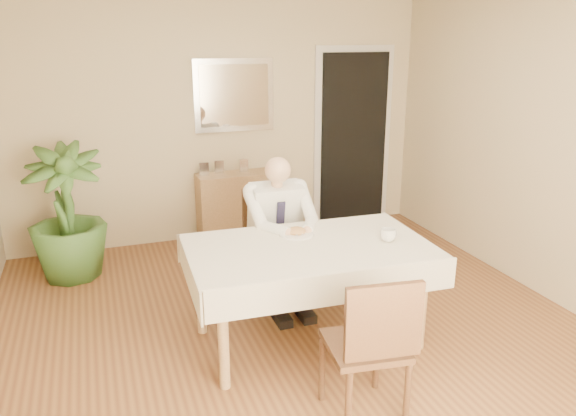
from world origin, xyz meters
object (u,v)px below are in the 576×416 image
object	(u,v)px
chair_far	(271,236)
sideboard	(241,206)
chair_near	(372,341)
seated_man	(282,227)
dining_table	(309,256)
coffee_mug	(388,235)
potted_palm	(66,213)

from	to	relation	value
chair_far	sideboard	world-z (taller)	chair_far
chair_near	seated_man	distance (m)	1.56
dining_table	chair_far	world-z (taller)	chair_far
chair_near	dining_table	bearing A→B (deg)	97.37
chair_near	seated_man	world-z (taller)	seated_man
chair_near	coffee_mug	bearing A→B (deg)	63.67
chair_far	coffee_mug	world-z (taller)	chair_far
coffee_mug	dining_table	bearing A→B (deg)	168.90
dining_table	chair_near	xyz separation A→B (m)	(0.01, -0.96, -0.15)
chair_far	sideboard	bearing A→B (deg)	89.51
dining_table	potted_palm	world-z (taller)	potted_palm
dining_table	chair_near	distance (m)	0.97
chair_far	potted_palm	size ratio (longest dim) A/B	0.73
seated_man	potted_palm	size ratio (longest dim) A/B	1.00
coffee_mug	sideboard	size ratio (longest dim) A/B	0.12
coffee_mug	sideboard	world-z (taller)	coffee_mug
potted_palm	chair_far	bearing A→B (deg)	-28.72
chair_far	chair_near	distance (m)	1.84
dining_table	seated_man	bearing A→B (deg)	92.20
dining_table	seated_man	world-z (taller)	seated_man
dining_table	sideboard	size ratio (longest dim) A/B	1.89
sideboard	coffee_mug	bearing A→B (deg)	-80.27
chair_far	seated_man	bearing A→B (deg)	-86.75
chair_far	coffee_mug	bearing A→B (deg)	-57.09
seated_man	coffee_mug	size ratio (longest dim) A/B	10.96
dining_table	sideboard	world-z (taller)	dining_table
dining_table	coffee_mug	size ratio (longest dim) A/B	15.42
chair_far	potted_palm	xyz separation A→B (m)	(-1.66, 0.91, 0.11)
chair_far	potted_palm	world-z (taller)	potted_palm
chair_far	chair_near	xyz separation A→B (m)	(0.01, -1.84, 0.01)
chair_near	coffee_mug	size ratio (longest dim) A/B	8.15
chair_near	potted_palm	xyz separation A→B (m)	(-1.67, 2.75, 0.10)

